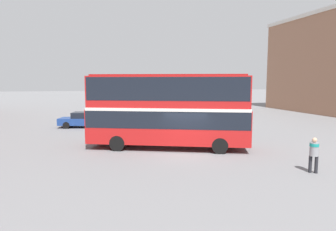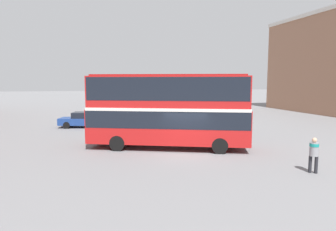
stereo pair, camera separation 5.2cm
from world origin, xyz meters
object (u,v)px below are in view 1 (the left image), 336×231
object	(u,v)px
parked_car_side_street	(84,120)
parked_car_kerb_near	(230,116)
pedestrian_foreground	(314,151)
double_decker_bus	(168,107)
parked_car_kerb_far	(148,116)

from	to	relation	value
parked_car_side_street	parked_car_kerb_near	bearing A→B (deg)	-169.55
pedestrian_foreground	parked_car_kerb_near	bearing A→B (deg)	-154.23
parked_car_kerb_near	parked_car_side_street	world-z (taller)	parked_car_kerb_near
double_decker_bus	pedestrian_foreground	bearing A→B (deg)	-30.43
double_decker_bus	parked_car_kerb_far	size ratio (longest dim) A/B	2.32
parked_car_kerb_near	parked_car_side_street	distance (m)	14.90
double_decker_bus	parked_car_kerb_far	xyz separation A→B (m)	(1.20, 12.22, -2.02)
pedestrian_foreground	parked_car_kerb_far	size ratio (longest dim) A/B	0.38
parked_car_kerb_near	parked_car_side_street	xyz separation A→B (m)	(-14.86, 1.08, -0.04)
double_decker_bus	parked_car_side_street	size ratio (longest dim) A/B	2.21
parked_car_kerb_far	parked_car_side_street	xyz separation A→B (m)	(-6.61, -1.40, -0.02)
parked_car_kerb_far	parked_car_kerb_near	bearing A→B (deg)	-19.74
parked_car_kerb_near	parked_car_side_street	bearing A→B (deg)	-18.17
double_decker_bus	parked_car_kerb_far	bearing A→B (deg)	106.43
double_decker_bus	parked_car_kerb_near	world-z (taller)	double_decker_bus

